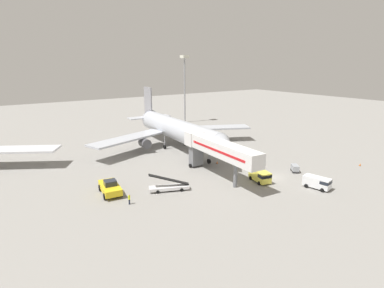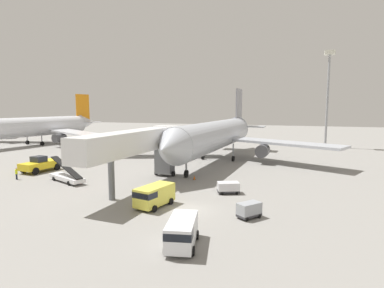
{
  "view_description": "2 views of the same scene",
  "coord_description": "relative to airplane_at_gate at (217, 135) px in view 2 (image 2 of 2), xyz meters",
  "views": [
    {
      "loc": [
        -44.51,
        -37.2,
        21.4
      ],
      "look_at": [
        -4.95,
        20.73,
        2.91
      ],
      "focal_mm": 28.69,
      "sensor_mm": 36.0,
      "label": 1
    },
    {
      "loc": [
        9.9,
        -28.87,
        10.36
      ],
      "look_at": [
        -6.54,
        20.35,
        4.15
      ],
      "focal_mm": 29.31,
      "sensor_mm": 36.0,
      "label": 2
    }
  ],
  "objects": [
    {
      "name": "apron_light_mast",
      "position": [
        21.48,
        28.96,
        11.96
      ],
      "size": [
        2.4,
        2.4,
        24.19
      ],
      "color": "#93969B",
      "rests_on": "ground"
    },
    {
      "name": "ground_crew_worker_foreground",
      "position": [
        -23.38,
        -24.08,
        -4.08
      ],
      "size": [
        0.39,
        0.39,
        1.69
      ],
      "color": "#1E2333",
      "rests_on": "ground"
    },
    {
      "name": "jet_bridge",
      "position": [
        -4.69,
        -22.18,
        0.69
      ],
      "size": [
        4.35,
        20.98,
        7.48
      ],
      "color": "silver",
      "rests_on": "ground"
    },
    {
      "name": "airplane_at_gate",
      "position": [
        0.0,
        0.0,
        0.0
      ],
      "size": [
        45.86,
        45.86,
        14.57
      ],
      "color": "#B7BCC6",
      "rests_on": "ground"
    },
    {
      "name": "airplane_background",
      "position": [
        -53.04,
        8.14,
        -0.08
      ],
      "size": [
        52.01,
        47.8,
        14.24
      ],
      "color": "silver",
      "rests_on": "ground"
    },
    {
      "name": "pushback_tug",
      "position": [
        -24.43,
        -18.53,
        -3.8
      ],
      "size": [
        3.65,
        6.54,
        2.52
      ],
      "color": "yellow",
      "rests_on": "ground"
    },
    {
      "name": "ground_plane",
      "position": [
        4.37,
        -28.83,
        -4.98
      ],
      "size": [
        300.0,
        300.0,
        0.0
      ],
      "primitive_type": "plane",
      "color": "gray"
    },
    {
      "name": "belt_loader_truck",
      "position": [
        -15.57,
        -23.01,
        -4.21
      ],
      "size": [
        7.02,
        4.16,
        3.26
      ],
      "color": "white",
      "rests_on": "ground"
    },
    {
      "name": "baggage_cart_near_center",
      "position": [
        10.37,
        -29.16,
        -4.17
      ],
      "size": [
        2.34,
        2.51,
        1.45
      ],
      "color": "#38383D",
      "rests_on": "ground"
    },
    {
      "name": "service_van_near_right",
      "position": [
        0.51,
        -29.0,
        -3.73
      ],
      "size": [
        3.08,
        4.94,
        2.19
      ],
      "color": "#E5DB4C",
      "rests_on": "ground"
    },
    {
      "name": "baggage_cart_outer_right",
      "position": [
        6.79,
        -21.52,
        -4.22
      ],
      "size": [
        2.92,
        2.36,
        1.35
      ],
      "color": "#38383D",
      "rests_on": "ground"
    },
    {
      "name": "service_van_far_left",
      "position": [
        6.53,
        -36.9,
        -3.79
      ],
      "size": [
        2.85,
        4.82,
        2.08
      ],
      "color": "white",
      "rests_on": "ground"
    },
    {
      "name": "safety_cone_bravo",
      "position": [
        0.71,
        -16.02,
        -4.69
      ],
      "size": [
        0.38,
        0.38,
        0.58
      ],
      "color": "black",
      "rests_on": "ground"
    }
  ]
}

